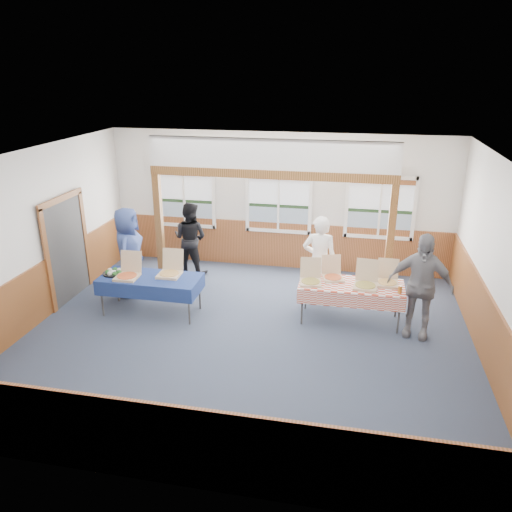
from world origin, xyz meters
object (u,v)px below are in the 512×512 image
(table_left, at_px, (150,279))
(woman_white, at_px, (319,261))
(person_grey, at_px, (420,286))
(woman_black, at_px, (190,238))
(table_right, at_px, (351,287))
(man_blue, at_px, (129,252))

(table_left, xyz_separation_m, woman_white, (3.16, 1.07, 0.22))
(table_left, bearing_deg, person_grey, 22.01)
(woman_black, bearing_deg, table_left, 98.79)
(table_left, height_order, woman_white, woman_white)
(woman_black, distance_m, person_grey, 5.28)
(table_right, distance_m, woman_white, 0.94)
(table_left, distance_m, person_grey, 4.99)
(woman_white, height_order, woman_black, woman_white)
(person_grey, bearing_deg, table_right, 178.50)
(table_left, xyz_separation_m, woman_black, (0.10, 2.13, 0.14))
(table_right, xyz_separation_m, person_grey, (1.17, -0.30, 0.26))
(table_right, distance_m, man_blue, 4.60)
(table_right, relative_size, person_grey, 1.05)
(woman_white, height_order, person_grey, person_grey)
(woman_black, bearing_deg, table_right, 166.97)
(table_right, bearing_deg, woman_white, 143.24)
(woman_black, relative_size, person_grey, 0.88)
(table_left, height_order, woman_black, woman_black)
(table_right, xyz_separation_m, woman_black, (-3.71, 1.70, 0.14))
(table_left, distance_m, man_blue, 1.11)
(woman_white, xyz_separation_m, woman_black, (-3.05, 1.06, -0.08))
(table_left, bearing_deg, woman_black, 107.80)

